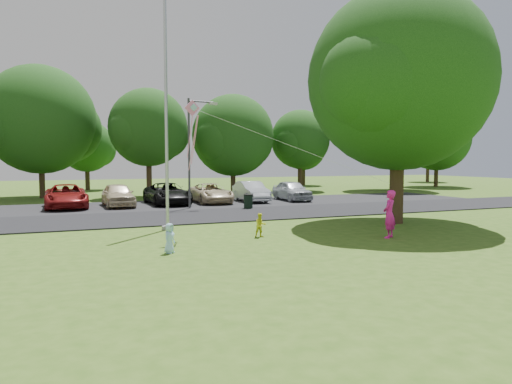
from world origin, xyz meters
name	(u,v)px	position (x,y,z in m)	size (l,w,h in m)	color
ground	(292,244)	(0.00, 0.00, 0.00)	(120.00, 120.00, 0.00)	#345717
park_road	(218,215)	(0.00, 9.00, 0.03)	(60.00, 6.00, 0.06)	black
parking_strip	(190,204)	(0.00, 15.50, 0.03)	(42.00, 7.00, 0.06)	black
flagpole	(166,133)	(-3.50, 5.00, 4.17)	(0.50, 0.50, 10.00)	#B7BABF
street_lamp	(193,143)	(-0.41, 12.79, 4.04)	(1.89, 0.31, 6.73)	#3F3F44
trash_can	(248,202)	(2.64, 11.38, 0.46)	(0.57, 0.57, 0.91)	black
big_tree	(399,83)	(6.94, 2.96, 6.56)	(9.19, 8.51, 11.01)	#332316
tree_row	(184,128)	(1.59, 24.23, 5.71)	(64.35, 11.94, 10.88)	#332316
horizon_trees	(187,148)	(4.06, 33.88, 4.30)	(77.46, 7.20, 7.02)	#332316
parked_cars	(176,193)	(-0.94, 15.66, 0.77)	(17.49, 5.35, 1.49)	maroon
woman	(389,214)	(4.04, -0.26, 0.93)	(0.67, 0.44, 1.85)	#F0209E
child_yellow	(260,225)	(-0.50, 1.76, 0.47)	(0.46, 0.36, 0.94)	yellow
child_blue	(169,238)	(-4.39, -0.02, 0.49)	(0.48, 0.31, 0.98)	#A6DBFF
kite	(198,121)	(-2.80, 2.37, 4.46)	(7.34, 2.97, 3.17)	pink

